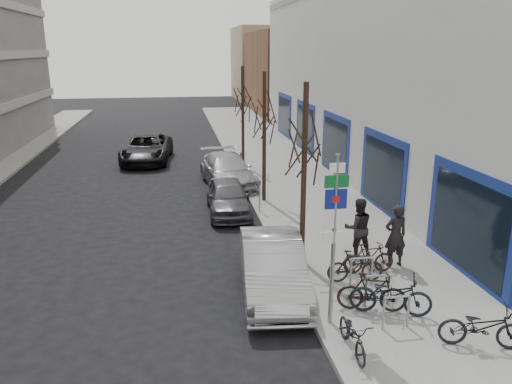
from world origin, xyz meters
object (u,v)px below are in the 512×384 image
object	(u,v)px
bike_mid_curb	(391,291)
parked_car_mid	(228,197)
parked_car_back	(228,171)
bike_near_right	(372,292)
pedestrian_near	(395,236)
meter_mid	(259,193)
bike_far_curb	(483,323)
bike_rack	(377,287)
tree_near	(305,132)
bike_far_inner	(369,258)
lane_car	(147,148)
tree_mid	(264,107)
bike_mid_inner	(355,266)
tree_far	(243,93)
highway_sign_pole	(334,231)
parked_car_front	(273,266)
meter_back	(241,162)
meter_front	(291,245)
bike_near_left	(353,332)

from	to	relation	value
bike_mid_curb	parked_car_mid	bearing A→B (deg)	39.32
bike_mid_curb	parked_car_back	bearing A→B (deg)	31.77
bike_near_right	pedestrian_near	size ratio (longest dim) A/B	0.89
meter_mid	bike_far_curb	distance (m)	10.48
bike_far_curb	bike_rack	bearing A→B (deg)	53.91
parked_car_back	tree_near	bearing A→B (deg)	-88.49
bike_far_inner	pedestrian_near	bearing A→B (deg)	-69.54
bike_near_right	lane_car	world-z (taller)	lane_car
tree_mid	bike_mid_curb	world-z (taller)	tree_mid
bike_mid_inner	bike_far_curb	bearing A→B (deg)	-150.25
tree_far	lane_car	distance (m)	6.80
highway_sign_pole	bike_far_inner	distance (m)	3.60
meter_mid	bike_near_right	world-z (taller)	meter_mid
bike_near_right	parked_car_front	world-z (taller)	parked_car_front
meter_back	parked_car_back	bearing A→B (deg)	-128.51
highway_sign_pole	meter_front	distance (m)	3.39
highway_sign_pole	lane_car	xyz separation A→B (m)	(-5.09, 19.19, -1.68)
parked_car_front	parked_car_mid	world-z (taller)	parked_car_front
bike_far_inner	meter_back	bearing A→B (deg)	9.71
bike_rack	bike_near_left	distance (m)	2.24
tree_near	tree_mid	distance (m)	6.50
highway_sign_pole	parked_car_mid	world-z (taller)	highway_sign_pole
meter_back	parked_car_back	world-z (taller)	parked_car_back
lane_car	pedestrian_near	size ratio (longest dim) A/B	2.96
tree_near	parked_car_mid	world-z (taller)	tree_near
bike_mid_inner	parked_car_back	distance (m)	11.34
meter_front	bike_mid_curb	size ratio (longest dim) A/B	0.65
parked_car_back	meter_front	bearing A→B (deg)	-91.40
bike_near_left	parked_car_mid	distance (m)	10.29
bike_far_inner	parked_car_front	distance (m)	2.94
bike_near_right	bike_far_inner	distance (m)	2.20
meter_mid	bike_near_right	distance (m)	8.27
bike_near_right	parked_car_front	size ratio (longest dim) A/B	0.37
highway_sign_pole	bike_rack	bearing A→B (deg)	23.59
bike_near_left	meter_mid	bearing A→B (deg)	92.24
tree_near	parked_car_mid	bearing A→B (deg)	106.90
bike_rack	parked_car_mid	xyz separation A→B (m)	(-2.85, 8.34, 0.03)
tree_mid	meter_back	bearing A→B (deg)	96.42
bike_rack	tree_mid	size ratio (longest dim) A/B	0.41
tree_mid	bike_far_curb	bearing A→B (deg)	-76.72
bike_near_right	bike_mid_curb	size ratio (longest dim) A/B	0.87
meter_front	bike_near_right	size ratio (longest dim) A/B	0.75
bike_mid_inner	parked_car_front	size ratio (longest dim) A/B	0.34
meter_back	bike_far_curb	bearing A→B (deg)	-78.46
lane_car	meter_back	bearing A→B (deg)	-41.81
bike_far_curb	parked_car_back	bearing A→B (deg)	33.14
tree_near	bike_far_curb	size ratio (longest dim) A/B	3.02
bike_near_right	bike_mid_curb	world-z (taller)	bike_mid_curb
tree_near	bike_far_curb	bearing A→B (deg)	-61.46
meter_front	pedestrian_near	size ratio (longest dim) A/B	0.67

